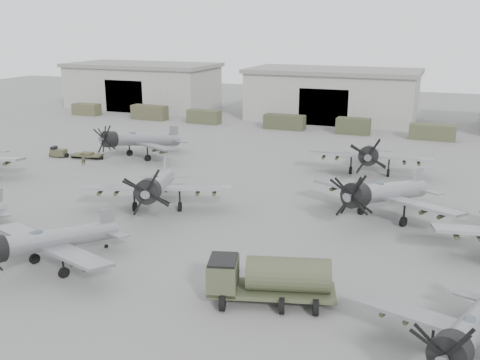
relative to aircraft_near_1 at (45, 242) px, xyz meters
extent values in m
plane|color=#5C5C5A|center=(4.84, 4.75, -2.09)|extent=(220.00, 220.00, 0.00)
cube|color=#A6A59B|center=(-33.16, 66.75, 1.91)|extent=(28.00, 14.00, 8.00)
cube|color=slate|center=(-33.16, 66.75, 6.26)|extent=(29.00, 14.80, 0.70)
cube|color=black|center=(-33.16, 59.95, 0.91)|extent=(8.12, 0.40, 6.00)
cube|color=#A6A59B|center=(4.84, 66.75, 1.91)|extent=(28.00, 14.00, 8.00)
cube|color=slate|center=(4.84, 66.75, 6.26)|extent=(29.00, 14.80, 0.70)
cube|color=black|center=(4.84, 59.95, 0.91)|extent=(8.12, 0.40, 6.00)
cube|color=#46462E|center=(-37.96, 54.75, -1.06)|extent=(5.06, 2.20, 2.07)
cube|color=#41412A|center=(-24.67, 54.75, -0.86)|extent=(6.39, 2.20, 2.48)
cube|color=#40432B|center=(-14.17, 54.75, -0.97)|extent=(5.58, 2.20, 2.25)
cube|color=#393C27|center=(-0.10, 54.75, -0.95)|extent=(6.47, 2.20, 2.28)
cube|color=#383C27|center=(10.73, 54.75, -0.88)|extent=(4.99, 2.20, 2.42)
cube|color=#40432C|center=(22.09, 54.75, -0.99)|extent=(6.38, 2.20, 2.20)
cylinder|color=gray|center=(0.25, 0.82, -0.08)|extent=(4.14, 9.67, 2.86)
cube|color=gray|center=(0.09, 0.29, -0.31)|extent=(11.51, 5.27, 0.51)
cube|color=gray|center=(1.50, 4.93, 0.06)|extent=(0.55, 1.49, 1.82)
ellipsoid|color=#3F4C54|center=(-0.18, -0.58, 0.75)|extent=(0.84, 1.21, 0.51)
cylinder|color=black|center=(-1.62, 0.63, -1.77)|extent=(0.46, 0.77, 0.73)
cylinder|color=black|center=(1.70, -0.39, -1.77)|extent=(0.46, 0.77, 0.73)
cylinder|color=black|center=(1.42, 4.66, -1.96)|extent=(0.19, 0.31, 0.29)
cylinder|color=gray|center=(26.31, -0.26, -0.11)|extent=(3.88, 9.53, 2.81)
cylinder|color=black|center=(25.16, -4.32, 0.56)|extent=(2.03, 1.83, 1.87)
cube|color=gray|center=(26.16, -0.77, -0.34)|extent=(11.35, 4.95, 0.50)
ellipsoid|color=#3F4C54|center=(25.92, -1.64, 0.70)|extent=(0.81, 1.18, 0.50)
cylinder|color=black|center=(24.47, -0.49, -1.78)|extent=(0.44, 0.76, 0.72)
cylinder|color=#96989F|center=(0.48, 14.09, 0.24)|extent=(5.54, 11.04, 3.31)
cylinder|color=black|center=(2.27, 9.45, 1.03)|extent=(2.48, 2.29, 2.20)
cube|color=#96989F|center=(0.71, 13.49, -0.03)|extent=(13.18, 6.96, 0.59)
cube|color=#96989F|center=(-1.32, 18.72, 0.40)|extent=(0.75, 1.69, 2.11)
ellipsoid|color=#3F4C54|center=(1.09, 12.51, 1.20)|extent=(1.05, 1.41, 0.59)
cylinder|color=black|center=(-1.09, 12.57, -1.72)|extent=(0.58, 0.90, 0.85)
cylinder|color=black|center=(2.66, 14.02, -1.72)|extent=(0.58, 0.90, 0.85)
cylinder|color=black|center=(-1.21, 18.43, -1.94)|extent=(0.24, 0.36, 0.34)
cylinder|color=gray|center=(19.99, 19.01, 0.24)|extent=(6.04, 10.91, 3.31)
cylinder|color=black|center=(17.96, 14.46, 1.03)|extent=(2.52, 2.35, 2.20)
cube|color=gray|center=(19.73, 18.43, -0.03)|extent=(13.05, 7.54, 0.59)
cube|color=gray|center=(22.02, 23.55, 0.41)|extent=(0.84, 1.66, 2.12)
ellipsoid|color=#3F4C54|center=(19.30, 17.46, 1.20)|extent=(1.10, 1.42, 0.59)
cylinder|color=black|center=(17.81, 19.05, -1.72)|extent=(0.62, 0.90, 0.85)
cylinder|color=black|center=(21.48, 17.41, -1.72)|extent=(0.62, 0.90, 0.85)
cylinder|color=black|center=(21.89, 23.26, -1.94)|extent=(0.25, 0.36, 0.34)
cylinder|color=gray|center=(-10.94, 30.27, 0.15)|extent=(5.63, 10.51, 3.18)
cylinder|color=black|center=(-12.82, 25.88, 0.90)|extent=(2.41, 2.24, 2.11)
cube|color=gray|center=(-11.18, 29.71, -0.11)|extent=(12.57, 7.05, 0.57)
cube|color=gray|center=(-9.07, 34.66, 0.31)|extent=(0.78, 1.60, 2.03)
ellipsoid|color=#3F4C54|center=(-11.58, 28.77, 1.07)|extent=(1.04, 1.36, 0.57)
cylinder|color=black|center=(-13.04, 30.28, -1.74)|extent=(0.58, 0.86, 0.81)
cylinder|color=black|center=(-9.49, 28.76, -1.74)|extent=(0.58, 0.86, 0.81)
cylinder|color=black|center=(-9.19, 34.38, -1.94)|extent=(0.24, 0.35, 0.33)
cylinder|color=#909398|center=(16.44, 33.07, 0.25)|extent=(2.58, 11.36, 3.32)
cylinder|color=black|center=(16.88, 28.09, 1.04)|extent=(2.16, 1.85, 2.21)
cube|color=#909398|center=(16.50, 32.43, -0.02)|extent=(13.43, 3.51, 0.60)
cube|color=#909398|center=(16.00, 38.04, 0.41)|extent=(0.28, 1.77, 2.12)
ellipsoid|color=#3F4C54|center=(16.59, 31.37, 1.21)|extent=(0.75, 1.33, 0.59)
cylinder|color=black|center=(14.51, 32.04, -1.72)|extent=(0.37, 0.87, 0.85)
cylinder|color=black|center=(18.53, 32.40, -1.72)|extent=(0.37, 0.87, 0.85)
cylinder|color=black|center=(16.03, 37.72, -1.93)|extent=(0.16, 0.35, 0.34)
cube|color=#3C432B|center=(15.36, 1.48, -1.29)|extent=(7.87, 4.42, 0.27)
cube|color=#3C432B|center=(12.59, 0.69, -0.44)|extent=(2.32, 2.83, 1.82)
cylinder|color=#3C432B|center=(16.29, 1.75, -0.22)|extent=(5.28, 3.30, 2.03)
cube|color=black|center=(12.59, 0.69, 0.52)|extent=(2.13, 2.50, 0.16)
cylinder|color=black|center=(13.03, -0.46, -1.61)|extent=(0.57, 1.01, 0.96)
cylinder|color=black|center=(17.49, 3.37, -1.61)|extent=(0.57, 1.01, 0.96)
cube|color=#3E3D28|center=(-20.91, 26.44, -1.53)|extent=(1.98, 1.38, 0.82)
cube|color=black|center=(-21.52, 26.35, -1.02)|extent=(0.64, 0.98, 0.51)
cylinder|color=black|center=(-20.91, 26.44, -1.84)|extent=(1.30, 0.74, 0.57)
cylinder|color=black|center=(-19.60, 26.63, -1.63)|extent=(1.23, 0.26, 0.08)
cube|color=#3E3D28|center=(-17.07, 27.00, -1.63)|extent=(4.05, 1.97, 0.18)
cylinder|color=black|center=(-17.07, 27.00, -1.89)|extent=(1.58, 0.66, 0.45)
cylinder|color=#3E3D28|center=(-17.07, 27.00, -1.43)|extent=(1.46, 0.53, 0.33)
imported|color=#393825|center=(-15.45, 24.21, -1.33)|extent=(0.54, 0.65, 1.54)
camera|label=1|loc=(24.11, -25.77, 13.80)|focal=40.00mm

